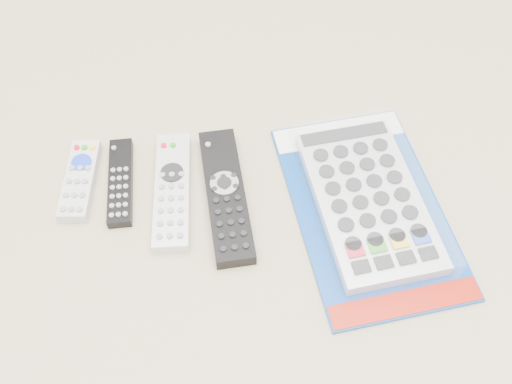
{
  "coord_description": "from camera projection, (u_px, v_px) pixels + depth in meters",
  "views": [
    {
      "loc": [
        0.02,
        -0.49,
        0.72
      ],
      "look_at": [
        0.05,
        -0.01,
        0.01
      ],
      "focal_mm": 40.0,
      "sensor_mm": 36.0,
      "label": 1
    }
  ],
  "objects": [
    {
      "name": "remote_large_black",
      "position": [
        226.0,
        195.0,
        0.85
      ],
      "size": [
        0.08,
        0.24,
        0.03
      ],
      "rotation": [
        0.0,
        0.0,
        0.08
      ],
      "color": "black",
      "rests_on": "ground"
    },
    {
      "name": "remote_silver_dvd",
      "position": [
        172.0,
        191.0,
        0.86
      ],
      "size": [
        0.06,
        0.21,
        0.02
      ],
      "rotation": [
        0.0,
        0.0,
        -0.02
      ],
      "color": "silver",
      "rests_on": "ground"
    },
    {
      "name": "jumbo_remote_packaged",
      "position": [
        368.0,
        199.0,
        0.84
      ],
      "size": [
        0.26,
        0.38,
        0.05
      ],
      "rotation": [
        0.0,
        0.0,
        0.14
      ],
      "color": "#0D3D90",
      "rests_on": "ground"
    },
    {
      "name": "remote_small_grey",
      "position": [
        80.0,
        180.0,
        0.87
      ],
      "size": [
        0.05,
        0.15,
        0.02
      ],
      "rotation": [
        0.0,
        0.0,
        -0.08
      ],
      "color": "#B1B1B4",
      "rests_on": "ground"
    },
    {
      "name": "remote_slim_black",
      "position": [
        120.0,
        182.0,
        0.87
      ],
      "size": [
        0.04,
        0.16,
        0.02
      ],
      "rotation": [
        0.0,
        0.0,
        0.03
      ],
      "color": "black",
      "rests_on": "ground"
    }
  ]
}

